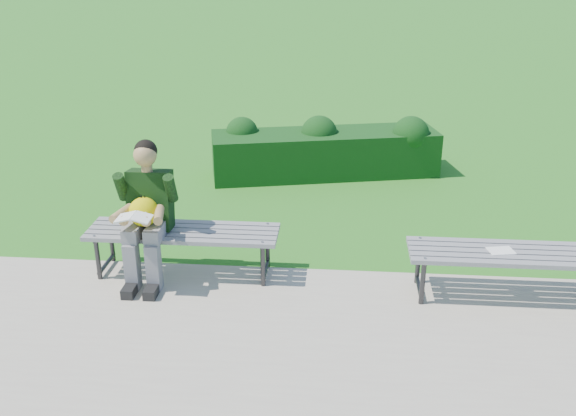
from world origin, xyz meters
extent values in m
plane|color=#1B721C|center=(0.00, 0.00, 0.00)|extent=(80.00, 80.00, 0.00)
cube|color=beige|center=(0.00, -1.75, 0.01)|extent=(30.00, 3.50, 0.02)
cube|color=#164313|center=(0.07, 2.89, 0.30)|extent=(3.16, 1.43, 0.60)
sphere|color=#164313|center=(-1.07, 2.87, 0.57)|extent=(0.53, 0.53, 0.44)
sphere|color=#164313|center=(-0.02, 2.91, 0.57)|extent=(0.60, 0.60, 0.50)
sphere|color=#164313|center=(1.23, 2.98, 0.57)|extent=(0.60, 0.60, 0.50)
cube|color=slate|center=(-1.17, -0.38, 0.45)|extent=(1.80, 0.08, 0.04)
cube|color=slate|center=(-1.17, -0.28, 0.45)|extent=(1.80, 0.08, 0.04)
cube|color=slate|center=(-1.17, -0.17, 0.45)|extent=(1.80, 0.09, 0.04)
cube|color=slate|center=(-1.17, -0.07, 0.45)|extent=(1.80, 0.09, 0.04)
cube|color=slate|center=(-1.17, 0.03, 0.45)|extent=(1.80, 0.09, 0.04)
cylinder|color=#2D2D30|center=(-1.95, -0.36, 0.23)|extent=(0.04, 0.04, 0.41)
cylinder|color=#2D2D30|center=(-1.95, 0.02, 0.23)|extent=(0.04, 0.04, 0.41)
cylinder|color=#2D2D30|center=(-1.95, -0.17, 0.41)|extent=(0.04, 0.42, 0.04)
cylinder|color=#2D2D30|center=(-1.95, -0.17, 0.08)|extent=(0.04, 0.42, 0.04)
cylinder|color=gray|center=(-1.95, -0.38, 0.47)|extent=(0.02, 0.02, 0.01)
cylinder|color=gray|center=(-1.95, 0.03, 0.47)|extent=(0.02, 0.02, 0.01)
cylinder|color=#2D2D30|center=(-0.39, -0.36, 0.23)|extent=(0.04, 0.04, 0.41)
cylinder|color=#2D2D30|center=(-0.39, 0.02, 0.23)|extent=(0.04, 0.04, 0.41)
cylinder|color=#2D2D30|center=(-0.39, -0.17, 0.41)|extent=(0.04, 0.42, 0.04)
cylinder|color=#2D2D30|center=(-0.39, -0.17, 0.08)|extent=(0.04, 0.42, 0.04)
cylinder|color=gray|center=(-0.39, -0.38, 0.47)|extent=(0.02, 0.02, 0.01)
cylinder|color=gray|center=(-0.39, 0.03, 0.47)|extent=(0.02, 0.02, 0.01)
cube|color=slate|center=(1.82, -0.59, 0.45)|extent=(1.80, 0.08, 0.04)
cube|color=slate|center=(1.82, -0.48, 0.45)|extent=(1.80, 0.08, 0.04)
cube|color=slate|center=(1.82, -0.38, 0.45)|extent=(1.80, 0.08, 0.04)
cube|color=slate|center=(1.82, -0.28, 0.45)|extent=(1.80, 0.08, 0.04)
cube|color=slate|center=(1.82, -0.17, 0.45)|extent=(1.80, 0.09, 0.04)
cylinder|color=#2D2D30|center=(1.04, -0.57, 0.23)|extent=(0.04, 0.04, 0.41)
cylinder|color=#2D2D30|center=(1.04, -0.19, 0.23)|extent=(0.04, 0.04, 0.41)
cylinder|color=#2D2D30|center=(1.04, -0.38, 0.41)|extent=(0.04, 0.42, 0.04)
cylinder|color=#2D2D30|center=(1.04, -0.38, 0.08)|extent=(0.04, 0.42, 0.04)
cylinder|color=gray|center=(1.04, -0.59, 0.47)|extent=(0.02, 0.02, 0.01)
cylinder|color=gray|center=(1.04, -0.17, 0.47)|extent=(0.02, 0.02, 0.01)
cube|color=gray|center=(-1.57, -0.33, 0.54)|extent=(0.14, 0.42, 0.13)
cube|color=gray|center=(-1.37, -0.33, 0.54)|extent=(0.14, 0.42, 0.13)
cube|color=gray|center=(-1.57, -0.51, 0.24)|extent=(0.12, 0.13, 0.45)
cube|color=gray|center=(-1.37, -0.51, 0.24)|extent=(0.12, 0.13, 0.45)
cube|color=black|center=(-1.57, -0.61, 0.07)|extent=(0.11, 0.26, 0.09)
cube|color=black|center=(-1.37, -0.61, 0.07)|extent=(0.11, 0.26, 0.09)
cube|color=black|center=(-1.47, -0.13, 0.75)|extent=(0.40, 0.30, 0.59)
cylinder|color=#AA8353|center=(-1.47, -0.15, 1.07)|extent=(0.10, 0.10, 0.08)
sphere|color=#AA8353|center=(-1.47, -0.17, 1.20)|extent=(0.21, 0.21, 0.21)
sphere|color=black|center=(-1.47, -0.14, 1.23)|extent=(0.21, 0.21, 0.21)
cylinder|color=black|center=(-1.70, -0.23, 0.91)|extent=(0.10, 0.21, 0.30)
cylinder|color=black|center=(-1.24, -0.23, 0.91)|extent=(0.10, 0.21, 0.30)
cylinder|color=#AA8353|center=(-1.64, -0.45, 0.74)|extent=(0.14, 0.31, 0.08)
cylinder|color=#AA8353|center=(-1.30, -0.45, 0.74)|extent=(0.14, 0.31, 0.08)
sphere|color=#AA8353|center=(-1.57, -0.61, 0.74)|extent=(0.09, 0.09, 0.09)
sphere|color=#AA8353|center=(-1.37, -0.61, 0.74)|extent=(0.09, 0.09, 0.09)
sphere|color=yellow|center=(-1.47, -0.35, 0.72)|extent=(0.27, 0.27, 0.27)
cone|color=#FF6506|center=(-1.47, -0.47, 0.71)|extent=(0.08, 0.08, 0.08)
cone|color=black|center=(-1.49, -0.34, 0.85)|extent=(0.03, 0.05, 0.08)
cone|color=black|center=(-1.46, -0.33, 0.85)|extent=(0.03, 0.04, 0.07)
sphere|color=white|center=(-1.52, -0.45, 0.75)|extent=(0.05, 0.05, 0.05)
sphere|color=white|center=(-1.43, -0.45, 0.75)|extent=(0.05, 0.05, 0.05)
cube|color=white|center=(-1.55, -0.63, 0.79)|extent=(0.15, 0.20, 0.05)
cube|color=white|center=(-1.40, -0.63, 0.79)|extent=(0.15, 0.20, 0.05)
cube|color=white|center=(1.72, -0.38, 0.47)|extent=(0.25, 0.20, 0.01)
camera|label=1|loc=(0.28, -5.57, 2.95)|focal=40.00mm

